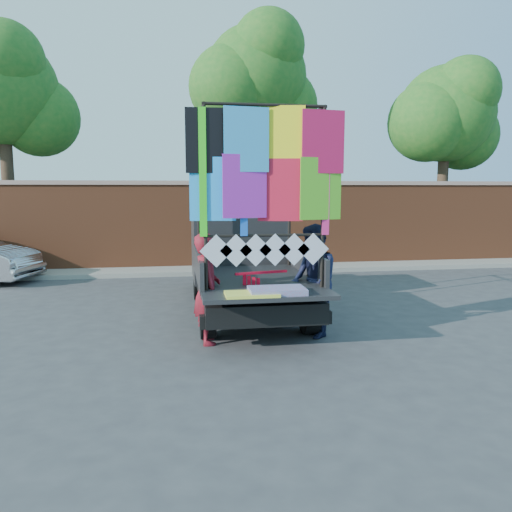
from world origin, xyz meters
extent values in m
plane|color=#38383A|center=(0.00, 0.00, 0.00)|extent=(90.00, 90.00, 0.00)
cube|color=brown|center=(0.00, 7.00, 1.25)|extent=(30.00, 0.35, 2.50)
cube|color=#A38072|center=(0.00, 7.00, 2.55)|extent=(30.00, 0.45, 0.12)
cube|color=gray|center=(0.00, 6.30, 0.06)|extent=(30.00, 1.20, 0.12)
cylinder|color=#38281C|center=(-6.50, 8.20, 2.45)|extent=(0.36, 0.36, 4.90)
sphere|color=#1C621D|center=(-6.50, 8.20, 5.25)|extent=(3.20, 3.20, 3.20)
sphere|color=#1C621D|center=(-5.60, 8.60, 4.55)|extent=(2.40, 2.40, 2.40)
sphere|color=#1C621D|center=(-6.20, 7.60, 5.95)|extent=(2.20, 2.20, 2.20)
cylinder|color=#38281C|center=(1.00, 8.20, 2.73)|extent=(0.36, 0.36, 5.46)
sphere|color=#1C621D|center=(1.00, 8.20, 5.85)|extent=(3.20, 3.20, 3.20)
sphere|color=#1C621D|center=(1.90, 8.60, 5.07)|extent=(2.40, 2.40, 2.40)
sphere|color=#1C621D|center=(0.20, 7.90, 5.46)|extent=(2.60, 2.60, 2.60)
sphere|color=#1C621D|center=(1.30, 7.60, 6.63)|extent=(2.20, 2.20, 2.20)
cylinder|color=#38281C|center=(7.50, 8.20, 2.27)|extent=(0.36, 0.36, 4.55)
sphere|color=#1C621D|center=(7.50, 8.20, 4.88)|extent=(3.20, 3.20, 3.20)
sphere|color=#1C621D|center=(8.40, 8.60, 4.23)|extent=(2.40, 2.40, 2.40)
sphere|color=#1C621D|center=(6.70, 7.90, 4.55)|extent=(2.60, 2.60, 2.60)
sphere|color=#1C621D|center=(7.80, 7.60, 5.52)|extent=(2.20, 2.20, 2.20)
cylinder|color=black|center=(-1.08, 2.82, 0.35)|extent=(0.24, 0.71, 0.71)
cylinder|color=black|center=(-1.08, -0.07, 0.35)|extent=(0.24, 0.71, 0.71)
cylinder|color=black|center=(0.59, 2.82, 0.35)|extent=(0.24, 0.71, 0.71)
cylinder|color=black|center=(0.59, -0.07, 0.35)|extent=(0.24, 0.71, 0.71)
cube|color=black|center=(-0.24, 1.32, 0.54)|extent=(1.82, 4.51, 0.32)
cube|color=black|center=(-0.24, 0.52, 0.84)|extent=(1.93, 2.47, 0.11)
cube|color=black|center=(-1.19, 0.52, 1.07)|extent=(0.06, 2.47, 0.48)
cube|color=black|center=(0.70, 0.52, 1.07)|extent=(0.06, 2.47, 0.48)
cube|color=black|center=(-0.24, 1.73, 1.07)|extent=(1.93, 0.06, 0.48)
cube|color=black|center=(-0.24, 2.77, 1.13)|extent=(1.93, 1.72, 1.34)
cube|color=#8C9EAD|center=(-0.24, 2.29, 1.56)|extent=(1.72, 0.06, 0.59)
cube|color=#8C9EAD|center=(-0.24, 3.57, 1.34)|extent=(1.72, 0.11, 0.75)
cube|color=black|center=(-0.24, 3.95, 0.86)|extent=(1.88, 0.97, 0.59)
cube|color=black|center=(-0.24, -0.99, 0.86)|extent=(1.93, 0.59, 0.06)
cube|color=black|center=(-0.24, -0.74, 0.45)|extent=(1.98, 0.16, 0.19)
cylinder|color=black|center=(-1.12, -0.61, 2.23)|extent=(0.05, 0.05, 2.68)
cylinder|color=black|center=(-1.12, 1.64, 2.23)|extent=(0.05, 0.05, 2.68)
cylinder|color=black|center=(0.64, -0.61, 2.23)|extent=(0.05, 0.05, 2.68)
cylinder|color=black|center=(0.64, 1.64, 2.23)|extent=(0.05, 0.05, 2.68)
cylinder|color=black|center=(-0.24, -0.61, 3.57)|extent=(1.82, 0.05, 0.05)
cylinder|color=black|center=(-0.24, 1.64, 3.57)|extent=(1.82, 0.05, 0.05)
cylinder|color=black|center=(-1.12, 0.52, 3.57)|extent=(0.05, 2.31, 0.05)
cylinder|color=black|center=(0.64, 0.52, 3.57)|extent=(0.05, 2.31, 0.05)
cylinder|color=black|center=(-0.24, -0.61, 1.69)|extent=(1.82, 0.04, 0.04)
cube|color=black|center=(-1.05, -0.63, 3.09)|extent=(0.67, 0.02, 0.91)
cube|color=#33AAF4|center=(-0.51, -0.67, 3.09)|extent=(0.67, 0.02, 0.91)
cube|color=yellow|center=(0.03, -0.63, 3.09)|extent=(0.67, 0.02, 0.91)
cube|color=#CC164B|center=(0.56, -0.67, 3.09)|extent=(0.67, 0.02, 0.91)
cube|color=#1C9AFE|center=(-1.05, -0.63, 2.39)|extent=(0.67, 0.02, 0.91)
cube|color=#C327C6|center=(-0.51, -0.67, 2.39)|extent=(0.67, 0.02, 0.91)
cube|color=red|center=(0.03, -0.63, 2.39)|extent=(0.67, 0.02, 0.91)
cube|color=#5FCE24|center=(0.56, -0.67, 2.39)|extent=(0.67, 0.02, 0.91)
cube|color=#2FE61C|center=(-1.15, -0.65, 2.61)|extent=(0.11, 0.01, 1.82)
cube|color=#E92678|center=(0.67, -0.65, 2.61)|extent=(0.11, 0.01, 1.82)
cube|color=blue|center=(-0.56, -0.65, 2.61)|extent=(0.11, 0.01, 1.82)
cube|color=silver|center=(-0.97, -0.64, 1.48)|extent=(0.49, 0.01, 0.49)
cube|color=silver|center=(-0.68, -0.64, 1.48)|extent=(0.49, 0.01, 0.49)
cube|color=silver|center=(-0.39, -0.64, 1.48)|extent=(0.49, 0.01, 0.49)
cube|color=silver|center=(-0.10, -0.64, 1.48)|extent=(0.49, 0.01, 0.49)
cube|color=silver|center=(0.20, -0.64, 1.48)|extent=(0.49, 0.01, 0.49)
cube|color=silver|center=(0.49, -0.64, 1.48)|extent=(0.49, 0.01, 0.49)
cube|color=#CD2D5C|center=(-0.13, -0.99, 0.93)|extent=(0.80, 0.48, 0.09)
cube|color=#E5EE4B|center=(-0.51, -1.06, 0.91)|extent=(0.75, 0.43, 0.04)
imported|color=maroon|center=(-1.09, -0.30, 0.86)|extent=(0.45, 0.65, 1.71)
imported|color=#151834|center=(0.62, -0.20, 0.91)|extent=(0.75, 0.93, 1.82)
cube|color=#FC0D29|center=(-0.24, -0.25, 1.08)|extent=(0.86, 0.22, 0.04)
cube|color=#FC0D29|center=(-0.51, -0.27, 0.80)|extent=(0.05, 0.02, 0.50)
cube|color=#FC0D29|center=(-0.44, -0.27, 0.78)|extent=(0.05, 0.02, 0.50)
cube|color=#FC0D29|center=(-0.36, -0.27, 0.76)|extent=(0.05, 0.02, 0.50)
cube|color=#FC0D29|center=(-0.29, -0.27, 0.74)|extent=(0.05, 0.02, 0.50)
camera|label=1|loc=(-1.53, -7.86, 2.39)|focal=35.00mm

